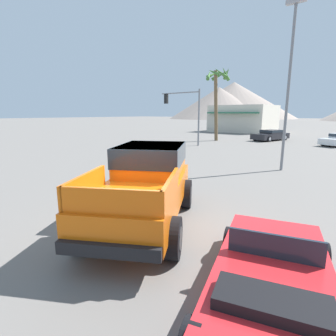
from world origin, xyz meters
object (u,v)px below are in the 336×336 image
(street_lamp_post, at_px, (290,73))
(palm_tree_tall, at_px, (217,86))
(orange_pickup_truck, at_px, (147,180))
(traffic_light_main, at_px, (183,106))
(parked_car_dark, at_px, (270,135))
(red_convertible_car, at_px, (272,288))

(street_lamp_post, height_order, palm_tree_tall, street_lamp_post)
(orange_pickup_truck, xyz_separation_m, traffic_light_main, (-10.22, 15.31, 2.44))
(traffic_light_main, distance_m, street_lamp_post, 12.69)
(orange_pickup_truck, relative_size, parked_car_dark, 1.11)
(traffic_light_main, relative_size, street_lamp_post, 0.62)
(traffic_light_main, relative_size, palm_tree_tall, 0.67)
(orange_pickup_truck, bearing_deg, street_lamp_post, 53.88)
(parked_car_dark, bearing_deg, red_convertible_car, 124.46)
(red_convertible_car, distance_m, parked_car_dark, 27.01)
(orange_pickup_truck, distance_m, red_convertible_car, 4.17)
(traffic_light_main, bearing_deg, red_convertible_car, 130.31)
(orange_pickup_truck, relative_size, red_convertible_car, 1.16)
(palm_tree_tall, bearing_deg, parked_car_dark, 41.37)
(red_convertible_car, height_order, street_lamp_post, street_lamp_post)
(orange_pickup_truck, distance_m, palm_tree_tall, 22.78)
(palm_tree_tall, bearing_deg, orange_pickup_truck, -64.99)
(parked_car_dark, height_order, traffic_light_main, traffic_light_main)
(red_convertible_car, xyz_separation_m, palm_tree_tall, (-13.33, 21.54, 5.30))
(orange_pickup_truck, bearing_deg, traffic_light_main, 92.78)
(parked_car_dark, relative_size, traffic_light_main, 0.96)
(orange_pickup_truck, bearing_deg, palm_tree_tall, 84.08)
(red_convertible_car, bearing_deg, parked_car_dark, 91.54)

